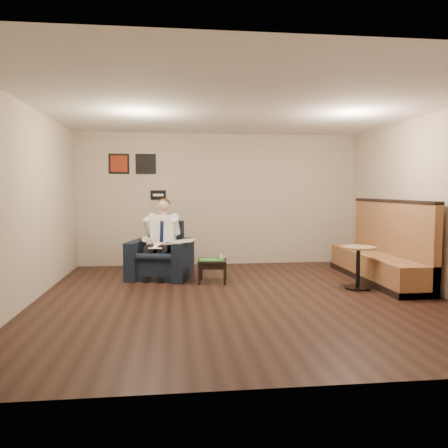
{
  "coord_description": "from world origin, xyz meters",
  "views": [
    {
      "loc": [
        -0.98,
        -6.35,
        1.6
      ],
      "look_at": [
        -0.1,
        1.2,
        1.01
      ],
      "focal_mm": 35.0,
      "sensor_mm": 36.0,
      "label": 1
    }
  ],
  "objects": [
    {
      "name": "newspaper",
      "position": [
        -0.84,
        1.43,
        0.69
      ],
      "size": [
        0.54,
        0.62,
        0.01
      ],
      "primitive_type": "cube",
      "rotation": [
        0.0,
        0.0,
        -0.19
      ],
      "color": "silver",
      "rests_on": "armchair"
    },
    {
      "name": "ground",
      "position": [
        0.0,
        0.0,
        0.0
      ],
      "size": [
        6.0,
        6.0,
        0.0
      ],
      "primitive_type": "plane",
      "color": "black",
      "rests_on": "ground"
    },
    {
      "name": "armchair",
      "position": [
        -1.22,
        1.64,
        0.51
      ],
      "size": [
        1.27,
        1.27,
        1.01
      ],
      "primitive_type": "cube",
      "rotation": [
        0.0,
        0.0,
        -0.24
      ],
      "color": "black",
      "rests_on": "ground"
    },
    {
      "name": "smartphone",
      "position": [
        -0.25,
        1.24,
        0.4
      ],
      "size": [
        0.14,
        0.1,
        0.01
      ],
      "primitive_type": "cube",
      "rotation": [
        0.0,
        0.0,
        -0.31
      ],
      "color": "black",
      "rests_on": "side_table"
    },
    {
      "name": "ceiling",
      "position": [
        0.0,
        0.0,
        2.8
      ],
      "size": [
        6.0,
        6.0,
        0.02
      ],
      "primitive_type": "cube",
      "color": "white",
      "rests_on": "wall_back"
    },
    {
      "name": "cafe_table",
      "position": [
        1.99,
        0.36,
        0.35
      ],
      "size": [
        0.63,
        0.63,
        0.69
      ],
      "primitive_type": "cylinder",
      "rotation": [
        0.0,
        0.0,
        -0.14
      ],
      "color": "#A77F5B",
      "rests_on": "ground"
    },
    {
      "name": "wall_back",
      "position": [
        0.0,
        3.0,
        1.4
      ],
      "size": [
        6.0,
        0.02,
        2.8
      ],
      "primitive_type": "cube",
      "color": "beige",
      "rests_on": "ground"
    },
    {
      "name": "art_print_left",
      "position": [
        -2.1,
        2.98,
        2.15
      ],
      "size": [
        0.42,
        0.03,
        0.42
      ],
      "primitive_type": "cube",
      "color": "maroon",
      "rests_on": "wall_back"
    },
    {
      "name": "banquette",
      "position": [
        2.59,
        0.93,
        0.71
      ],
      "size": [
        0.66,
        2.76,
        1.41
      ],
      "primitive_type": "cube",
      "color": "brown",
      "rests_on": "ground"
    },
    {
      "name": "seating_sign",
      "position": [
        -1.3,
        2.98,
        1.5
      ],
      "size": [
        0.32,
        0.02,
        0.2
      ],
      "primitive_type": "cube",
      "color": "black",
      "rests_on": "wall_back"
    },
    {
      "name": "wall_left",
      "position": [
        -3.0,
        0.0,
        1.4
      ],
      "size": [
        0.02,
        6.0,
        2.8
      ],
      "primitive_type": "cube",
      "color": "beige",
      "rests_on": "ground"
    },
    {
      "name": "lap_papers",
      "position": [
        -1.28,
        1.4,
        0.62
      ],
      "size": [
        0.28,
        0.37,
        0.01
      ],
      "primitive_type": "cube",
      "rotation": [
        0.0,
        0.0,
        -0.17
      ],
      "color": "white",
      "rests_on": "seated_man"
    },
    {
      "name": "wall_front",
      "position": [
        0.0,
        -3.0,
        1.4
      ],
      "size": [
        6.0,
        0.02,
        2.8
      ],
      "primitive_type": "cube",
      "color": "beige",
      "rests_on": "ground"
    },
    {
      "name": "coffee_mug",
      "position": [
        -0.14,
        1.19,
        0.44
      ],
      "size": [
        0.08,
        0.08,
        0.08
      ],
      "primitive_type": "cylinder",
      "rotation": [
        0.0,
        0.0,
        -0.14
      ],
      "color": "white",
      "rests_on": "side_table"
    },
    {
      "name": "side_table",
      "position": [
        -0.32,
        1.1,
        0.2
      ],
      "size": [
        0.55,
        0.55,
        0.4
      ],
      "primitive_type": "cube",
      "rotation": [
        0.0,
        0.0,
        -0.14
      ],
      "color": "black",
      "rests_on": "ground"
    },
    {
      "name": "green_folder",
      "position": [
        -0.34,
        1.09,
        0.4
      ],
      "size": [
        0.4,
        0.29,
        0.01
      ],
      "primitive_type": "cube",
      "rotation": [
        0.0,
        0.0,
        0.0
      ],
      "color": "green",
      "rests_on": "side_table"
    },
    {
      "name": "art_print_right",
      "position": [
        -1.55,
        2.98,
        2.15
      ],
      "size": [
        0.42,
        0.03,
        0.42
      ],
      "primitive_type": "cube",
      "color": "black",
      "rests_on": "wall_back"
    },
    {
      "name": "seated_man",
      "position": [
        -1.25,
        1.51,
        0.69
      ],
      "size": [
        0.88,
        1.12,
        1.39
      ],
      "primitive_type": null,
      "rotation": [
        0.0,
        0.0,
        -0.24
      ],
      "color": "white",
      "rests_on": "armchair"
    },
    {
      "name": "wall_right",
      "position": [
        3.0,
        0.0,
        1.4
      ],
      "size": [
        0.02,
        6.0,
        2.8
      ],
      "primitive_type": "cube",
      "color": "beige",
      "rests_on": "ground"
    }
  ]
}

